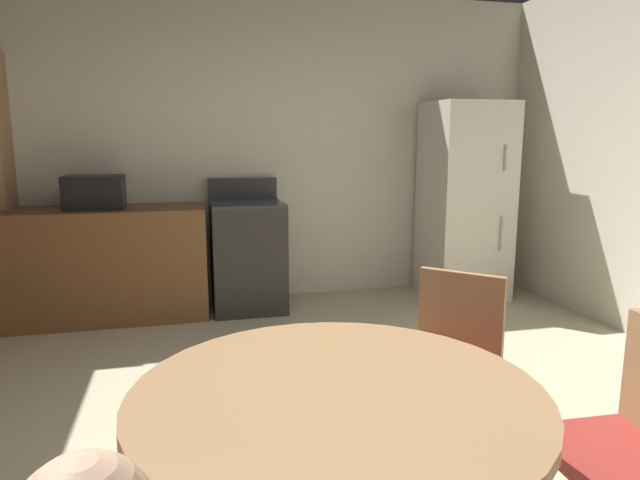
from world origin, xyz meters
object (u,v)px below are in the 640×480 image
dining_table (337,443)px  chair_east (635,439)px  refrigerator (464,201)px  microwave (95,192)px  chair_northeast (450,361)px  oven_range (248,255)px

dining_table → chair_east: 0.98m
refrigerator → microwave: bearing=179.1°
refrigerator → chair_northeast: (-1.38, -2.53, -0.38)m
chair_northeast → oven_range: bearing=-121.8°
chair_northeast → chair_east: 0.78m
dining_table → chair_northeast: 0.98m
chair_northeast → chair_east: size_ratio=1.00×
oven_range → dining_table: (-0.11, -3.27, 0.13)m
oven_range → chair_east: size_ratio=1.26×
dining_table → microwave: bearing=108.3°
microwave → chair_northeast: size_ratio=0.51×
chair_northeast → refrigerator: bearing=-163.3°
microwave → chair_east: (2.05, -3.30, -0.53)m
chair_east → refrigerator: bearing=-106.5°
oven_range → dining_table: 3.27m
refrigerator → oven_range: bearing=178.4°
oven_range → dining_table: size_ratio=0.95×
chair_east → oven_range: bearing=-73.0°
oven_range → microwave: 1.31m
oven_range → chair_east: bearing=-75.2°
refrigerator → chair_east: size_ratio=2.02×
oven_range → microwave: bearing=-179.8°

